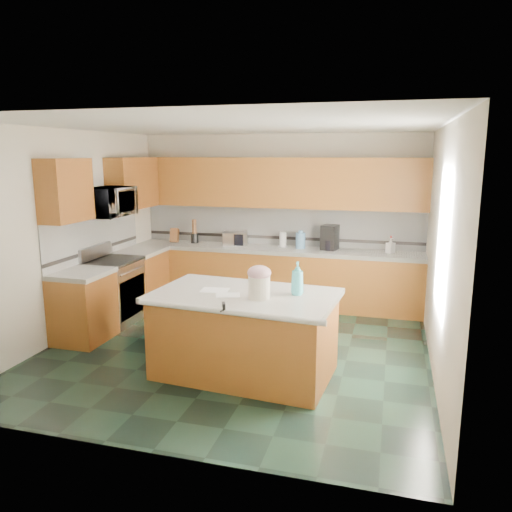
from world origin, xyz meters
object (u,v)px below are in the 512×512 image
(toaster_oven, at_px, (235,239))
(island_top, at_px, (244,296))
(knife_block, at_px, (174,235))
(coffee_maker, at_px, (330,237))
(soap_bottle_island, at_px, (297,278))
(treat_jar, at_px, (259,287))
(island_base, at_px, (245,336))

(toaster_oven, bearing_deg, island_top, -83.62)
(island_top, xyz_separation_m, toaster_oven, (-0.97, 2.70, 0.14))
(knife_block, xyz_separation_m, coffee_maker, (2.61, 0.03, 0.08))
(soap_bottle_island, bearing_deg, island_top, -172.37)
(toaster_oven, bearing_deg, soap_bottle_island, -73.06)
(treat_jar, height_order, toaster_oven, treat_jar)
(island_top, xyz_separation_m, coffee_maker, (0.56, 2.73, 0.22))
(island_top, relative_size, toaster_oven, 5.07)
(coffee_maker, bearing_deg, treat_jar, -83.26)
(island_top, distance_m, knife_block, 3.40)
(island_base, distance_m, knife_block, 3.45)
(island_base, height_order, coffee_maker, coffee_maker)
(island_top, distance_m, treat_jar, 0.30)
(treat_jar, xyz_separation_m, coffee_maker, (0.35, 2.89, 0.08))
(treat_jar, relative_size, knife_block, 1.01)
(island_top, xyz_separation_m, treat_jar, (0.21, -0.15, 0.15))
(coffee_maker, bearing_deg, island_base, -87.86)
(knife_block, bearing_deg, coffee_maker, -7.15)
(island_top, distance_m, soap_bottle_island, 0.60)
(island_top, bearing_deg, treat_jar, -31.91)
(knife_block, bearing_deg, island_base, -60.65)
(treat_jar, bearing_deg, knife_block, 137.60)
(island_top, xyz_separation_m, soap_bottle_island, (0.56, 0.09, 0.21))
(island_base, bearing_deg, toaster_oven, 114.63)
(treat_jar, relative_size, soap_bottle_island, 0.67)
(toaster_oven, height_order, coffee_maker, coffee_maker)
(island_base, bearing_deg, treat_jar, -31.91)
(island_base, xyz_separation_m, soap_bottle_island, (0.56, 0.09, 0.67))
(knife_block, bearing_deg, island_top, -60.65)
(island_base, height_order, toaster_oven, toaster_oven)
(soap_bottle_island, xyz_separation_m, toaster_oven, (-1.53, 2.61, -0.07))
(treat_jar, bearing_deg, island_top, 152.58)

